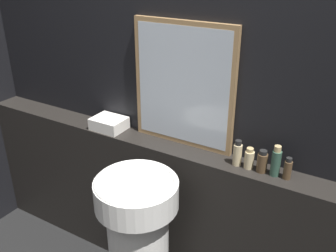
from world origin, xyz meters
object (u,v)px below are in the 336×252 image
hand_soap_bottle (288,169)px  body_wash_bottle (276,162)px  mirror (183,86)px  shampoo_bottle (237,154)px  conditioner_bottle (249,159)px  towel_stack (109,123)px  lotion_bottle (262,162)px  pedestal_sink (139,247)px

hand_soap_bottle → body_wash_bottle: bearing=180.0°
mirror → hand_soap_bottle: size_ratio=6.05×
shampoo_bottle → hand_soap_bottle: 0.25m
mirror → hand_soap_bottle: (0.61, -0.07, -0.29)m
body_wash_bottle → hand_soap_bottle: 0.06m
conditioner_bottle → body_wash_bottle: size_ratio=0.70×
shampoo_bottle → conditioner_bottle: (0.06, 0.00, -0.01)m
mirror → conditioner_bottle: 0.52m
hand_soap_bottle → shampoo_bottle: bearing=180.0°
mirror → towel_stack: mirror is taller
lotion_bottle → body_wash_bottle: 0.07m
lotion_bottle → hand_soap_bottle: 0.12m
towel_stack → shampoo_bottle: bearing=0.0°
lotion_bottle → body_wash_bottle: size_ratio=0.73×
mirror → pedestal_sink: bearing=-89.9°
towel_stack → body_wash_bottle: size_ratio=1.25×
lotion_bottle → body_wash_bottle: bearing=0.0°
mirror → body_wash_bottle: 0.62m
pedestal_sink → towel_stack: (-0.47, 0.39, 0.45)m
conditioner_bottle → hand_soap_bottle: size_ratio=0.99×
conditioner_bottle → pedestal_sink: bearing=-137.2°
shampoo_bottle → body_wash_bottle: size_ratio=0.86×
hand_soap_bottle → mirror: bearing=173.5°
towel_stack → conditioner_bottle: conditioner_bottle is taller
pedestal_sink → conditioner_bottle: bearing=42.8°
body_wash_bottle → pedestal_sink: bearing=-144.8°
towel_stack → body_wash_bottle: body_wash_bottle is taller
towel_stack → conditioner_bottle: size_ratio=1.78×
pedestal_sink → lotion_bottle: bearing=38.7°
mirror → shampoo_bottle: (0.36, -0.07, -0.28)m
mirror → conditioner_bottle: (0.42, -0.07, -0.29)m
shampoo_bottle → body_wash_bottle: body_wash_bottle is taller
pedestal_sink → towel_stack: size_ratio=4.66×
mirror → conditioner_bottle: size_ratio=6.12×
towel_stack → shampoo_bottle: (0.83, 0.00, 0.03)m
pedestal_sink → mirror: mirror is taller
shampoo_bottle → hand_soap_bottle: bearing=-0.0°
towel_stack → lotion_bottle: (0.96, 0.00, 0.02)m
lotion_bottle → conditioner_bottle: bearing=180.0°
conditioner_bottle → hand_soap_bottle: (0.19, -0.00, 0.00)m
pedestal_sink → lotion_bottle: (0.49, 0.39, 0.46)m
pedestal_sink → conditioner_bottle: (0.42, 0.39, 0.46)m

